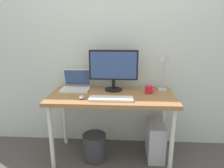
{
  "coord_description": "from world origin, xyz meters",
  "views": [
    {
      "loc": [
        0.12,
        -2.04,
        1.43
      ],
      "look_at": [
        0.0,
        0.0,
        0.87
      ],
      "focal_mm": 32.22,
      "sensor_mm": 36.0,
      "label": 1
    }
  ],
  "objects": [
    {
      "name": "keyboard",
      "position": [
        -0.0,
        -0.16,
        0.76
      ],
      "size": [
        0.44,
        0.14,
        0.02
      ],
      "primitive_type": "cube",
      "color": "silver",
      "rests_on": "desk"
    },
    {
      "name": "desk_lamp",
      "position": [
        0.57,
        0.17,
        1.06
      ],
      "size": [
        0.11,
        0.16,
        0.44
      ],
      "color": "#B2B2B7",
      "rests_on": "desk"
    },
    {
      "name": "computer_tower",
      "position": [
        0.49,
        0.02,
        0.21
      ],
      "size": [
        0.18,
        0.36,
        0.42
      ],
      "primitive_type": "cube",
      "color": "#B2B2B7",
      "rests_on": "ground_plane"
    },
    {
      "name": "monitor",
      "position": [
        0.01,
        0.17,
        1.01
      ],
      "size": [
        0.55,
        0.2,
        0.46
      ],
      "color": "black",
      "rests_on": "desk"
    },
    {
      "name": "desk",
      "position": [
        0.0,
        0.0,
        0.68
      ],
      "size": [
        1.34,
        0.6,
        0.75
      ],
      "color": "olive",
      "rests_on": "ground_plane"
    },
    {
      "name": "back_wall",
      "position": [
        0.0,
        0.36,
        1.3
      ],
      "size": [
        4.4,
        0.04,
        2.6
      ],
      "primitive_type": "cube",
      "color": "silver",
      "rests_on": "ground_plane"
    },
    {
      "name": "mouse",
      "position": [
        -0.3,
        -0.14,
        0.77
      ],
      "size": [
        0.06,
        0.09,
        0.03
      ],
      "primitive_type": "ellipsoid",
      "color": "#B2B2B7",
      "rests_on": "desk"
    },
    {
      "name": "coffee_mug",
      "position": [
        0.4,
        0.08,
        0.79
      ],
      "size": [
        0.12,
        0.08,
        0.09
      ],
      "color": "red",
      "rests_on": "desk"
    },
    {
      "name": "wastebasket",
      "position": [
        -0.19,
        -0.07,
        0.15
      ],
      "size": [
        0.26,
        0.26,
        0.3
      ],
      "primitive_type": "cylinder",
      "color": "#333338",
      "rests_on": "ground_plane"
    },
    {
      "name": "laptop",
      "position": [
        -0.43,
        0.19,
        0.81
      ],
      "size": [
        0.32,
        0.27,
        0.23
      ],
      "color": "silver",
      "rests_on": "desk"
    },
    {
      "name": "ground_plane",
      "position": [
        0.0,
        0.0,
        0.0
      ],
      "size": [
        6.0,
        6.0,
        0.0
      ],
      "primitive_type": "plane",
      "color": "#4C4742"
    }
  ]
}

